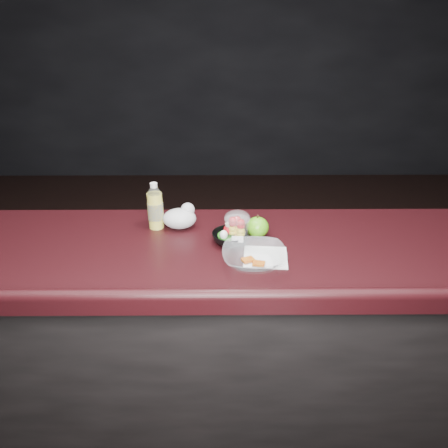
{
  "coord_description": "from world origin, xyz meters",
  "views": [
    {
      "loc": [
        0.01,
        -1.18,
        1.84
      ],
      "look_at": [
        0.03,
        0.34,
        1.1
      ],
      "focal_mm": 35.0,
      "sensor_mm": 36.0,
      "label": 1
    }
  ],
  "objects_px": {
    "snack_bowl": "(230,237)",
    "lemonade_bottle": "(155,209)",
    "fruit_cup": "(237,228)",
    "takeout_bowl": "(254,257)",
    "green_apple": "(257,227)"
  },
  "relations": [
    {
      "from": "snack_bowl",
      "to": "lemonade_bottle",
      "type": "bearing_deg",
      "value": 155.44
    },
    {
      "from": "fruit_cup",
      "to": "takeout_bowl",
      "type": "bearing_deg",
      "value": -69.07
    },
    {
      "from": "lemonade_bottle",
      "to": "green_apple",
      "type": "bearing_deg",
      "value": -11.85
    },
    {
      "from": "snack_bowl",
      "to": "takeout_bowl",
      "type": "distance_m",
      "value": 0.18
    },
    {
      "from": "green_apple",
      "to": "fruit_cup",
      "type": "bearing_deg",
      "value": -140.95
    },
    {
      "from": "lemonade_bottle",
      "to": "fruit_cup",
      "type": "distance_m",
      "value": 0.37
    },
    {
      "from": "lemonade_bottle",
      "to": "takeout_bowl",
      "type": "distance_m",
      "value": 0.5
    },
    {
      "from": "green_apple",
      "to": "snack_bowl",
      "type": "height_order",
      "value": "green_apple"
    },
    {
      "from": "lemonade_bottle",
      "to": "green_apple",
      "type": "distance_m",
      "value": 0.43
    },
    {
      "from": "takeout_bowl",
      "to": "lemonade_bottle",
      "type": "bearing_deg",
      "value": 142.12
    },
    {
      "from": "lemonade_bottle",
      "to": "fruit_cup",
      "type": "bearing_deg",
      "value": -25.02
    },
    {
      "from": "fruit_cup",
      "to": "green_apple",
      "type": "bearing_deg",
      "value": 39.05
    },
    {
      "from": "takeout_bowl",
      "to": "snack_bowl",
      "type": "bearing_deg",
      "value": 116.98
    },
    {
      "from": "lemonade_bottle",
      "to": "green_apple",
      "type": "relative_size",
      "value": 2.09
    },
    {
      "from": "fruit_cup",
      "to": "snack_bowl",
      "type": "relative_size",
      "value": 0.81
    }
  ]
}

